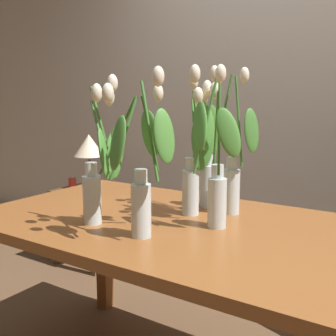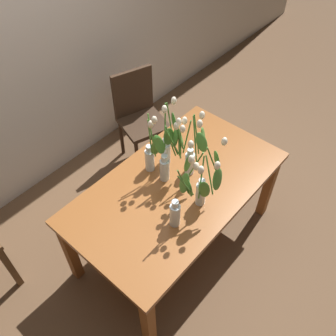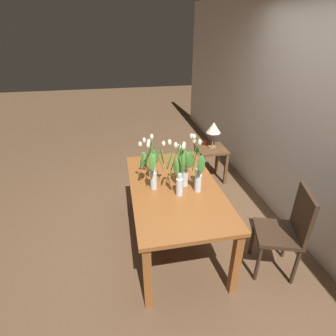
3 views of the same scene
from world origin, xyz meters
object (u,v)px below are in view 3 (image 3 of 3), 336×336
object	(u,v)px
pillar_candle	(205,143)
dining_table	(175,194)
tulip_vase_4	(152,164)
side_table	(211,155)
tulip_vase_0	(197,174)
tulip_vase_5	(196,169)
table_lamp	(214,128)
dining_chair	(287,228)
tulip_vase_3	(152,168)
tulip_vase_2	(178,175)
tulip_vase_1	(184,169)

from	to	relation	value
pillar_candle	dining_table	bearing A→B (deg)	-29.56
tulip_vase_4	side_table	size ratio (longest dim) A/B	0.98
tulip_vase_4	side_table	bearing A→B (deg)	135.09
tulip_vase_0	tulip_vase_5	distance (m)	0.14
table_lamp	tulip_vase_5	bearing A→B (deg)	-26.97
pillar_candle	tulip_vase_5	bearing A→B (deg)	-22.50
dining_table	tulip_vase_0	xyz separation A→B (m)	(0.12, 0.20, 0.28)
tulip_vase_5	dining_chair	world-z (taller)	tulip_vase_5
tulip_vase_3	table_lamp	distance (m)	1.71
tulip_vase_0	tulip_vase_3	xyz separation A→B (m)	(-0.14, -0.42, 0.04)
tulip_vase_2	side_table	world-z (taller)	tulip_vase_2
dining_table	table_lamp	size ratio (longest dim) A/B	4.02
dining_table	tulip_vase_5	xyz separation A→B (m)	(-0.01, 0.22, 0.27)
tulip_vase_0	tulip_vase_3	size ratio (longest dim) A/B	1.06
dining_chair	tulip_vase_2	bearing A→B (deg)	-114.51
dining_table	tulip_vase_3	world-z (taller)	tulip_vase_3
pillar_candle	tulip_vase_2	bearing A→B (deg)	-27.32
table_lamp	side_table	bearing A→B (deg)	-34.93
side_table	dining_table	bearing A→B (deg)	-33.92
tulip_vase_4	tulip_vase_1	bearing A→B (deg)	49.59
dining_table	tulip_vase_5	bearing A→B (deg)	93.83
dining_chair	tulip_vase_1	bearing A→B (deg)	-122.85
tulip_vase_2	table_lamp	world-z (taller)	tulip_vase_2
tulip_vase_2	pillar_candle	bearing A→B (deg)	152.68
dining_chair	pillar_candle	size ratio (longest dim) A/B	12.40
tulip_vase_4	tulip_vase_2	bearing A→B (deg)	27.81
tulip_vase_0	pillar_candle	size ratio (longest dim) A/B	7.79
tulip_vase_3	side_table	bearing A→B (deg)	139.13
dining_table	tulip_vase_4	bearing A→B (deg)	-138.18
side_table	table_lamp	distance (m)	0.43
tulip_vase_3	tulip_vase_1	bearing A→B (deg)	81.94
tulip_vase_3	pillar_candle	world-z (taller)	tulip_vase_3
tulip_vase_0	tulip_vase_4	xyz separation A→B (m)	(-0.34, -0.39, -0.02)
tulip_vase_5	pillar_candle	size ratio (longest dim) A/B	7.39
tulip_vase_0	tulip_vase_3	world-z (taller)	tulip_vase_0
dining_table	tulip_vase_4	xyz separation A→B (m)	(-0.22, -0.20, 0.26)
tulip_vase_5	dining_table	bearing A→B (deg)	-86.17
tulip_vase_3	tulip_vase_5	xyz separation A→B (m)	(0.01, 0.45, -0.05)
pillar_candle	side_table	bearing A→B (deg)	24.43
dining_table	tulip_vase_2	bearing A→B (deg)	-1.50
tulip_vase_2	tulip_vase_5	xyz separation A→B (m)	(-0.16, 0.23, -0.05)
dining_table	table_lamp	bearing A→B (deg)	146.06
tulip_vase_2	tulip_vase_3	size ratio (longest dim) A/B	1.03
tulip_vase_0	table_lamp	bearing A→B (deg)	154.37
table_lamp	pillar_candle	world-z (taller)	table_lamp
pillar_candle	dining_chair	bearing A→B (deg)	4.40
tulip_vase_2	tulip_vase_5	world-z (taller)	tulip_vase_2
tulip_vase_0	tulip_vase_1	size ratio (longest dim) A/B	1.11
tulip_vase_5	pillar_candle	bearing A→B (deg)	157.50
pillar_candle	tulip_vase_4	bearing A→B (deg)	-39.91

